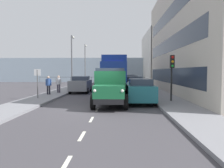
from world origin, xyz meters
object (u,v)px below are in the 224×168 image
(car_silver_kerbside_1, at_px, (134,85))
(truck_vintage_green, at_px, (110,88))
(pedestrian_couple_a, at_px, (59,83))
(lamp_post_promenade, at_px, (72,57))
(pedestrian_near_railing, at_px, (48,84))
(car_navy_kerbside_2, at_px, (131,82))
(lamp_post_far, at_px, (85,60))
(car_white_kerbside_3, at_px, (129,80))
(lorry_cargo_blue, at_px, (114,73))
(traffic_light_near, at_px, (172,68))
(street_sign, at_px, (37,78))
(car_teal_kerbside_near, at_px, (140,90))
(car_grey_oppositeside_0, at_px, (81,84))

(car_silver_kerbside_1, bearing_deg, truck_vintage_green, 74.16)
(pedestrian_couple_a, height_order, lamp_post_promenade, lamp_post_promenade)
(pedestrian_near_railing, bearing_deg, lamp_post_promenade, -92.61)
(truck_vintage_green, height_order, car_navy_kerbside_2, truck_vintage_green)
(pedestrian_near_railing, bearing_deg, lamp_post_far, -91.17)
(car_white_kerbside_3, distance_m, lamp_post_far, 10.26)
(lorry_cargo_blue, distance_m, traffic_light_near, 8.90)
(truck_vintage_green, distance_m, street_sign, 6.37)
(truck_vintage_green, distance_m, lamp_post_far, 24.70)
(truck_vintage_green, bearing_deg, car_teal_kerbside_near, -146.21)
(car_grey_oppositeside_0, distance_m, lamp_post_far, 15.97)
(pedestrian_near_railing, height_order, lamp_post_promenade, lamp_post_promenade)
(car_teal_kerbside_near, xyz_separation_m, traffic_light_near, (-2.21, 0.05, 1.58))
(car_white_kerbside_3, distance_m, lamp_post_promenade, 9.19)
(car_silver_kerbside_1, bearing_deg, car_navy_kerbside_2, -90.00)
(lorry_cargo_blue, distance_m, pedestrian_near_railing, 7.08)
(lorry_cargo_blue, bearing_deg, lamp_post_promenade, -37.69)
(car_silver_kerbside_1, height_order, lamp_post_promenade, lamp_post_promenade)
(truck_vintage_green, relative_size, pedestrian_couple_a, 3.39)
(pedestrian_couple_a, xyz_separation_m, lamp_post_promenade, (0.10, -6.51, 2.97))
(car_grey_oppositeside_0, relative_size, pedestrian_near_railing, 2.41)
(car_silver_kerbside_1, relative_size, lamp_post_far, 0.59)
(car_teal_kerbside_near, distance_m, car_navy_kerbside_2, 11.15)
(car_teal_kerbside_near, xyz_separation_m, car_grey_oppositeside_0, (5.46, -7.05, -0.00))
(car_teal_kerbside_near, bearing_deg, car_navy_kerbside_2, -90.00)
(lorry_cargo_blue, xyz_separation_m, car_teal_kerbside_near, (-1.96, 7.79, -1.18))
(car_teal_kerbside_near, relative_size, car_silver_kerbside_1, 1.12)
(pedestrian_couple_a, distance_m, traffic_light_near, 11.18)
(pedestrian_near_railing, bearing_deg, pedestrian_couple_a, -106.66)
(car_silver_kerbside_1, relative_size, traffic_light_near, 1.26)
(truck_vintage_green, distance_m, pedestrian_couple_a, 8.73)
(lorry_cargo_blue, bearing_deg, pedestrian_near_railing, 33.01)
(car_navy_kerbside_2, bearing_deg, traffic_light_near, 101.17)
(car_white_kerbside_3, height_order, lamp_post_promenade, lamp_post_promenade)
(car_grey_oppositeside_0, xyz_separation_m, pedestrian_near_railing, (2.38, 3.07, 0.22))
(car_silver_kerbside_1, relative_size, car_white_kerbside_3, 0.89)
(car_teal_kerbside_near, distance_m, pedestrian_near_railing, 8.79)
(lorry_cargo_blue, xyz_separation_m, car_navy_kerbside_2, (-1.96, -3.35, -1.18))
(car_grey_oppositeside_0, distance_m, lamp_post_promenade, 6.27)
(car_teal_kerbside_near, distance_m, lamp_post_promenade, 14.54)
(car_white_kerbside_3, height_order, traffic_light_near, traffic_light_near)
(lamp_post_far, bearing_deg, lorry_cargo_blue, 110.46)
(car_grey_oppositeside_0, xyz_separation_m, lamp_post_far, (2.00, -15.50, 3.31))
(truck_vintage_green, xyz_separation_m, pedestrian_near_railing, (5.82, -5.32, -0.06))
(car_teal_kerbside_near, relative_size, car_white_kerbside_3, 1.00)
(lorry_cargo_blue, xyz_separation_m, pedestrian_near_railing, (5.88, 3.82, -0.96))
(car_teal_kerbside_near, relative_size, street_sign, 2.00)
(car_grey_oppositeside_0, xyz_separation_m, street_sign, (2.33, 5.77, 0.79))
(car_grey_oppositeside_0, bearing_deg, lamp_post_far, -82.64)
(traffic_light_near, relative_size, lamp_post_far, 0.47)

